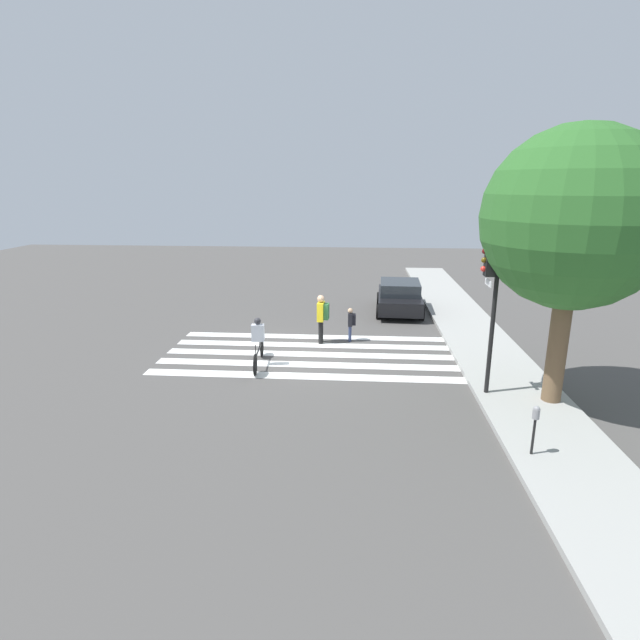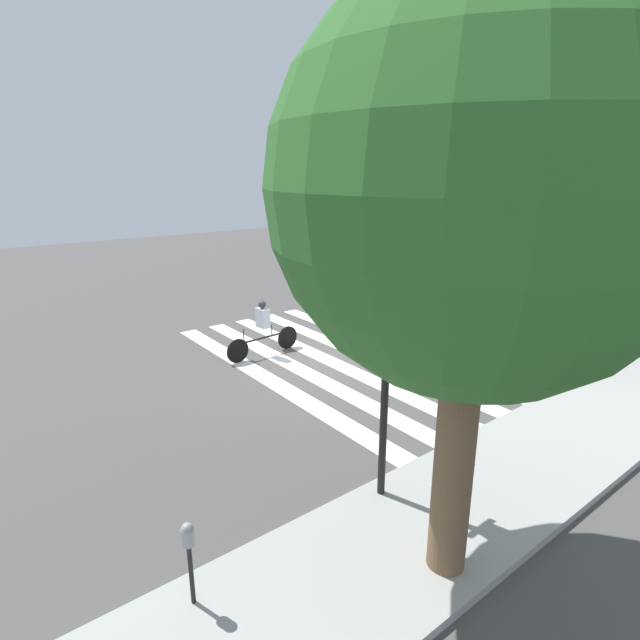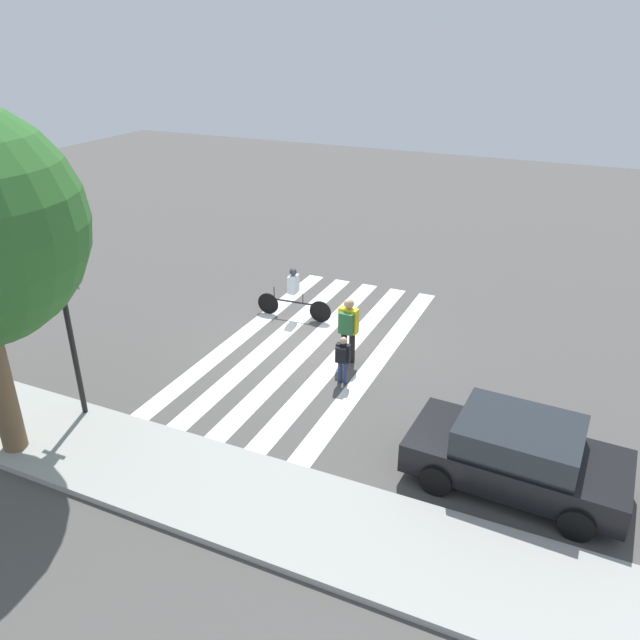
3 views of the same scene
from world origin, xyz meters
The scene contains 10 objects.
ground_plane centered at (0.00, 0.00, 0.00)m, with size 60.00×60.00×0.00m, color #4C4947.
sidewalk_curb centered at (0.00, 6.25, 0.07)m, with size 36.00×2.50×0.14m.
crosswalk_stripes centered at (0.00, 0.00, 0.00)m, with size 4.64×10.00×0.01m.
traffic_light centered at (3.21, 5.19, 3.14)m, with size 0.60×0.50×4.47m.
parking_meter centered at (6.51, 5.47, 0.95)m, with size 0.15×0.15×1.27m.
street_tree centered at (3.60, 6.93, 4.93)m, with size 4.51×4.51×7.22m.
pedestrian_adult_blue_shirt centered at (-1.33, 0.38, 1.07)m, with size 0.52×0.44×1.83m.
pedestrian_adult_tall_backpack centered at (-1.64, 1.45, 0.75)m, with size 0.36×0.31×1.29m.
cyclist_far_lane centered at (1.23, -1.52, 0.87)m, with size 2.42×0.42×1.63m.
car_parked_far_curb centered at (-6.18, 3.63, 0.74)m, with size 4.22×2.24×1.45m.
Camera 2 is at (8.22, 10.19, 5.14)m, focal length 28.00 mm.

